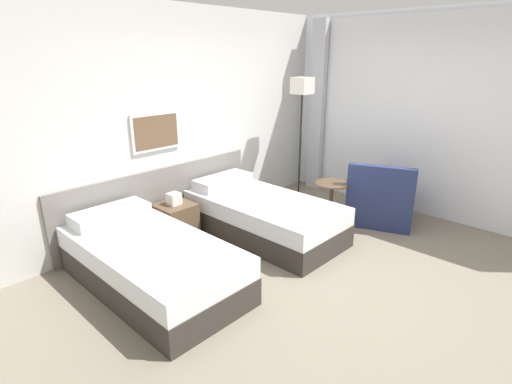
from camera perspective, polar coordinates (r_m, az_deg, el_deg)
name	(u,v)px	position (r m, az deg, el deg)	size (l,w,h in m)	color
ground_plane	(332,273)	(4.27, 10.74, -11.31)	(16.00, 16.00, 0.00)	slate
wall_headboard	(191,123)	(5.21, -9.25, 9.68)	(10.00, 0.10, 2.70)	silver
wall_window	(440,118)	(5.81, 24.82, 9.53)	(0.21, 4.65, 2.70)	white
bed_near_door	(151,262)	(4.02, -14.82, -9.63)	(0.98, 1.94, 0.60)	#332D28
bed_near_window	(262,216)	(4.93, 0.93, -3.40)	(0.98, 1.94, 0.60)	#332D28
nightstand	(176,220)	(4.95, -11.41, -3.97)	(0.42, 0.42, 0.57)	brown
floor_lamp	(302,97)	(5.82, 6.58, 13.27)	(0.25, 0.25, 1.83)	black
side_table	(331,195)	(5.28, 10.72, -0.47)	(0.44, 0.44, 0.57)	brown
armchair	(380,202)	(5.54, 17.33, -1.35)	(0.98, 1.03, 0.84)	navy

